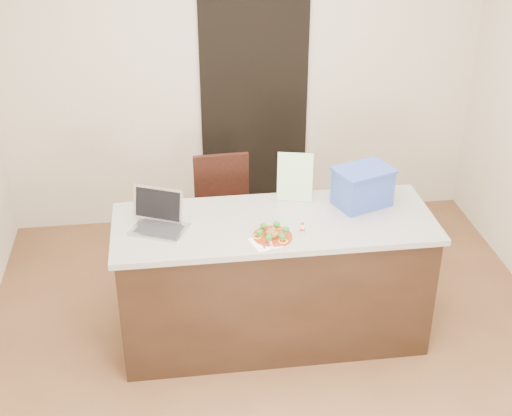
{
  "coord_description": "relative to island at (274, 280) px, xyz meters",
  "views": [
    {
      "loc": [
        -0.64,
        -3.64,
        3.18
      ],
      "look_at": [
        -0.13,
        0.2,
        1.05
      ],
      "focal_mm": 50.0,
      "sensor_mm": 36.0,
      "label": 1
    }
  ],
  "objects": [
    {
      "name": "doorway",
      "position": [
        0.1,
        1.73,
        0.54
      ],
      "size": [
        0.9,
        0.02,
        2.0
      ],
      "primitive_type": "cube",
      "color": "black",
      "rests_on": "ground"
    },
    {
      "name": "pepper_rings",
      "position": [
        -0.04,
        -0.2,
        0.48
      ],
      "size": [
        0.2,
        0.22,
        0.01
      ],
      "color": "yellow",
      "rests_on": "plate"
    },
    {
      "name": "ground",
      "position": [
        0.0,
        -0.25,
        -0.46
      ],
      "size": [
        4.0,
        4.0,
        0.0
      ],
      "primitive_type": "plane",
      "color": "brown",
      "rests_on": "ground"
    },
    {
      "name": "plate",
      "position": [
        -0.04,
        -0.2,
        0.47
      ],
      "size": [
        0.24,
        0.24,
        0.02
      ],
      "rotation": [
        0.0,
        0.0,
        0.34
      ],
      "color": "maroon",
      "rests_on": "island"
    },
    {
      "name": "fork",
      "position": [
        -0.12,
        -0.25,
        0.47
      ],
      "size": [
        0.03,
        0.15,
        0.0
      ],
      "rotation": [
        0.0,
        0.0,
        0.09
      ],
      "color": "silver",
      "rests_on": "napkin"
    },
    {
      "name": "island",
      "position": [
        0.0,
        0.0,
        0.0
      ],
      "size": [
        2.06,
        0.76,
        0.92
      ],
      "color": "black",
      "rests_on": "ground"
    },
    {
      "name": "meatballs",
      "position": [
        -0.05,
        -0.2,
        0.49
      ],
      "size": [
        0.09,
        0.1,
        0.04
      ],
      "color": "olive",
      "rests_on": "plate"
    },
    {
      "name": "broccoli",
      "position": [
        -0.04,
        -0.2,
        0.51
      ],
      "size": [
        0.21,
        0.19,
        0.04
      ],
      "color": "#1A5416",
      "rests_on": "plate"
    },
    {
      "name": "napkin",
      "position": [
        -0.1,
        -0.26,
        0.46
      ],
      "size": [
        0.2,
        0.2,
        0.01
      ],
      "primitive_type": "cube",
      "rotation": [
        0.0,
        0.0,
        0.27
      ],
      "color": "white",
      "rests_on": "island"
    },
    {
      "name": "laptop",
      "position": [
        -0.73,
        0.03,
        0.52
      ],
      "size": [
        0.4,
        0.38,
        0.23
      ],
      "rotation": [
        0.0,
        0.0,
        -0.43
      ],
      "color": "#A8A9AD",
      "rests_on": "island"
    },
    {
      "name": "yogurt_bottle",
      "position": [
        0.15,
        -0.16,
        0.48
      ],
      "size": [
        0.03,
        0.03,
        0.07
      ],
      "rotation": [
        0.0,
        0.0,
        -0.42
      ],
      "color": "beige",
      "rests_on": "island"
    },
    {
      "name": "room_shell",
      "position": [
        0.0,
        -0.25,
        1.16
      ],
      "size": [
        4.0,
        4.0,
        4.0
      ],
      "color": "white",
      "rests_on": "ground"
    },
    {
      "name": "chair",
      "position": [
        -0.25,
        0.88,
        0.08
      ],
      "size": [
        0.44,
        0.44,
        0.95
      ],
      "rotation": [
        0.0,
        0.0,
        0.03
      ],
      "color": "black",
      "rests_on": "ground"
    },
    {
      "name": "leaflet",
      "position": [
        0.18,
        0.27,
        0.63
      ],
      "size": [
        0.24,
        0.1,
        0.33
      ],
      "primitive_type": "cube",
      "rotation": [
        -0.14,
        0.0,
        -0.24
      ],
      "color": "white",
      "rests_on": "island"
    },
    {
      "name": "blue_box",
      "position": [
        0.61,
        0.14,
        0.59
      ],
      "size": [
        0.43,
        0.37,
        0.26
      ],
      "rotation": [
        0.0,
        0.0,
        0.35
      ],
      "color": "#2C459F",
      "rests_on": "island"
    },
    {
      "name": "knife",
      "position": [
        -0.07,
        -0.28,
        0.47
      ],
      "size": [
        0.02,
        0.19,
        0.01
      ],
      "rotation": [
        0.0,
        0.0,
        0.05
      ],
      "color": "silver",
      "rests_on": "napkin"
    }
  ]
}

